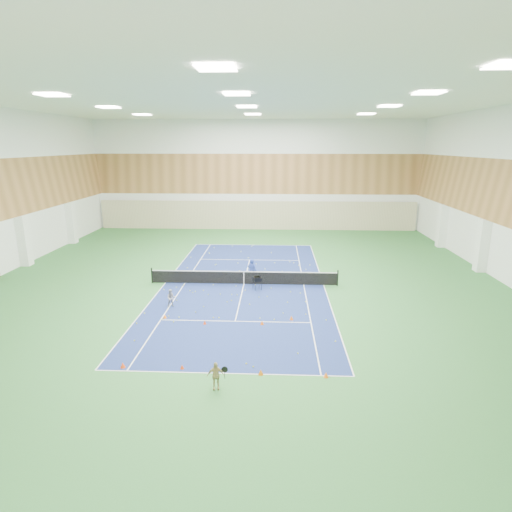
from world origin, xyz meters
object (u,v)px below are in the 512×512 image
Objects in this scene: coach at (252,270)px; child_apron at (216,376)px; child_court at (171,298)px; tennis_net at (244,277)px; ball_cart at (257,283)px.

coach is 1.44× the size of child_apron.
child_apron is (3.85, -8.65, 0.04)m from child_court.
tennis_net is 13.05m from child_apron.
tennis_net is 1.41m from ball_cart.
coach is 1.73m from ball_cart.
coach reaches higher than tennis_net.
tennis_net is 7.73× the size of coach.
ball_cart is (1.10, 12.02, -0.13)m from child_apron.
child_apron reaches higher than child_court.
coach is 1.54× the size of child_court.
coach is at bearing 83.53° from ball_cart.
ball_cart is (0.45, -1.63, -0.38)m from coach.
child_apron reaches higher than tennis_net.
tennis_net is 0.84m from coach.
child_apron is 12.07m from ball_cart.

